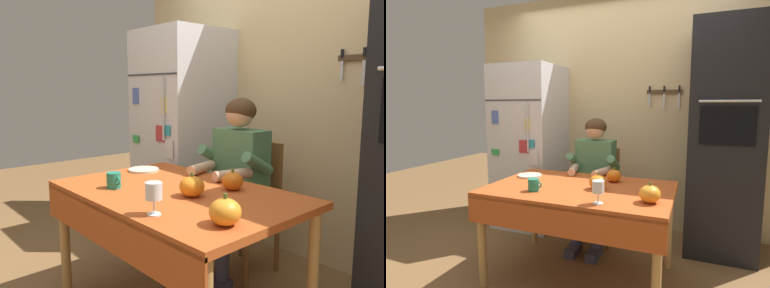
% 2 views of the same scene
% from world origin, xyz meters
% --- Properties ---
extents(back_wall_assembly, '(3.70, 0.13, 2.60)m').
position_xyz_m(back_wall_assembly, '(0.05, 1.35, 1.30)').
color(back_wall_assembly, '#D1B784').
rests_on(back_wall_assembly, ground).
extents(refrigerator, '(0.68, 0.71, 1.80)m').
position_xyz_m(refrigerator, '(-0.95, 0.96, 0.90)').
color(refrigerator, silver).
rests_on(refrigerator, ground).
extents(dining_table, '(1.40, 0.90, 0.74)m').
position_xyz_m(dining_table, '(0.00, 0.08, 0.66)').
color(dining_table, tan).
rests_on(dining_table, ground).
extents(chair_behind_person, '(0.40, 0.40, 0.93)m').
position_xyz_m(chair_behind_person, '(-0.09, 0.87, 0.51)').
color(chair_behind_person, brown).
rests_on(chair_behind_person, ground).
extents(seated_person, '(0.47, 0.55, 1.25)m').
position_xyz_m(seated_person, '(-0.09, 0.68, 0.74)').
color(seated_person, '#38384C').
rests_on(seated_person, ground).
extents(coffee_mug, '(0.11, 0.08, 0.09)m').
position_xyz_m(coffee_mug, '(-0.27, -0.14, 0.79)').
color(coffee_mug, '#237F66').
rests_on(coffee_mug, dining_table).
extents(wine_glass, '(0.08, 0.08, 0.15)m').
position_xyz_m(wine_glass, '(0.26, -0.24, 0.85)').
color(wine_glass, white).
rests_on(wine_glass, dining_table).
extents(pumpkin_large, '(0.13, 0.13, 0.13)m').
position_xyz_m(pumpkin_large, '(0.15, 0.08, 0.79)').
color(pumpkin_large, orange).
rests_on(pumpkin_large, dining_table).
extents(pumpkin_medium, '(0.14, 0.14, 0.14)m').
position_xyz_m(pumpkin_medium, '(0.56, -0.10, 0.80)').
color(pumpkin_medium, orange).
rests_on(pumpkin_medium, dining_table).
extents(pumpkin_small, '(0.12, 0.12, 0.12)m').
position_xyz_m(pumpkin_small, '(0.20, 0.34, 0.79)').
color(pumpkin_small, orange).
rests_on(pumpkin_small, dining_table).
extents(serving_tray, '(0.21, 0.21, 0.02)m').
position_xyz_m(serving_tray, '(-0.54, 0.25, 0.75)').
color(serving_tray, beige).
rests_on(serving_tray, dining_table).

